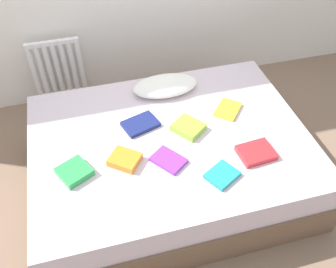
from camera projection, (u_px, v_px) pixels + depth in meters
The scene contains 12 objects.
ground_plane at pixel (170, 180), 2.98m from camera, with size 8.00×8.00×0.00m, color #7F6651.
bed at pixel (170, 160), 2.81m from camera, with size 2.00×1.50×0.50m.
radiator at pixel (58, 69), 3.38m from camera, with size 0.46×0.04×0.59m.
pillow at pixel (165, 86), 2.96m from camera, with size 0.52×0.28×0.11m, color white.
textbook_lime at pixel (188, 127), 2.66m from camera, with size 0.20×0.18×0.05m, color #8CC638.
textbook_teal at pixel (222, 175), 2.36m from camera, with size 0.19×0.16×0.03m, color teal.
textbook_green at pixel (74, 172), 2.37m from camera, with size 0.19×0.19×0.05m, color green.
textbook_red at pixel (256, 153), 2.49m from camera, with size 0.23×0.18×0.04m, color red.
textbook_yellow at pixel (228, 109), 2.82m from camera, with size 0.22×0.16×0.02m, color yellow.
textbook_purple at pixel (168, 160), 2.46m from camera, with size 0.22×0.15×0.03m, color purple.
textbook_navy at pixel (140, 124), 2.70m from camera, with size 0.25×0.17×0.03m, color navy.
textbook_orange at pixel (125, 160), 2.44m from camera, with size 0.19×0.16×0.05m, color orange.
Camera 1 is at (-0.50, -1.78, 2.37)m, focal length 39.60 mm.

